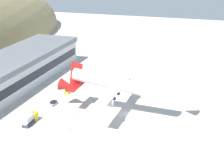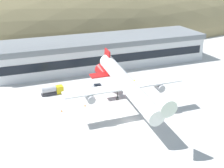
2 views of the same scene
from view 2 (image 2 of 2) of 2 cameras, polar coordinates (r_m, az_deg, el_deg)
name	(u,v)px [view 2 (image 2 of 2)]	position (r m, az deg, el deg)	size (l,w,h in m)	color
ground_plane	(130,121)	(90.53, 3.32, -6.83)	(399.30, 399.30, 0.00)	#B7B5AF
hill_backdrop	(46,37)	(195.60, -11.89, 8.37)	(334.40, 89.29, 87.22)	#8E7F56
terminal_building	(102,50)	(137.32, -1.83, 6.31)	(92.71, 21.95, 12.27)	silver
cargo_airplane	(126,85)	(88.59, 2.61, -0.12)	(36.29, 45.04, 11.60)	white
service_car_0	(97,86)	(113.34, -2.77, -0.44)	(4.49, 2.21, 1.45)	#999EA3
service_car_1	(130,82)	(117.72, 3.26, 0.45)	(4.36, 2.06, 1.69)	gold
fuel_truck	(52,90)	(109.49, -10.92, -1.12)	(7.70, 2.72, 3.20)	gold
traffic_cone_0	(62,111)	(97.14, -9.19, -4.82)	(0.52, 0.52, 0.58)	orange
traffic_cone_1	(85,105)	(99.72, -4.96, -3.89)	(0.52, 0.52, 0.58)	orange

